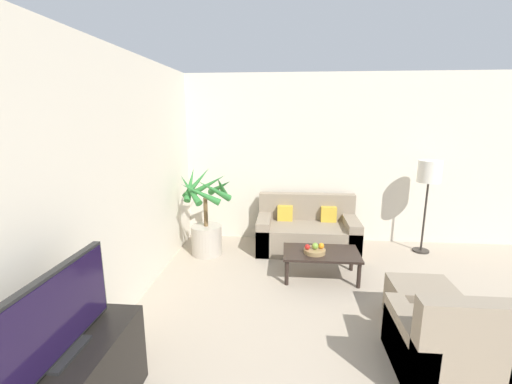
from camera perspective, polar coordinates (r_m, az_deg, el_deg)
The scene contains 13 objects.
wall_back at distance 5.85m, azimuth 20.93°, elevation 4.97°, with size 8.06×0.06×2.70m.
wall_left at distance 3.05m, azimuth -28.23°, elevation -2.21°, with size 0.06×7.80×2.70m.
television at distance 2.46m, azimuth -30.14°, elevation -17.25°, with size 0.18×0.98×0.55m.
potted_palm at distance 5.14m, azimuth -8.30°, elevation -5.00°, with size 0.83×0.83×1.32m.
sofa_loveseat at distance 5.41m, azimuth 8.45°, elevation -6.62°, with size 1.52×0.82×0.82m.
floor_lamp at distance 5.62m, azimuth 26.89°, elevation 2.42°, with size 0.33×0.33×1.41m.
coffee_table at distance 4.52m, azimuth 10.79°, elevation -10.27°, with size 0.96×0.57×0.35m.
fruit_bowl at distance 4.44m, azimuth 9.73°, elevation -9.68°, with size 0.27×0.27×0.05m.
apple_red at distance 4.39m, azimuth 8.55°, elevation -9.04°, with size 0.07×0.07×0.07m.
apple_green at distance 4.42m, azimuth 9.83°, elevation -8.86°, with size 0.08×0.08×0.08m.
orange_fruit at distance 4.45m, azimuth 10.83°, elevation -8.79°, with size 0.07×0.07×0.07m.
armchair at distance 3.32m, azimuth 29.47°, elevation -21.78°, with size 0.77×0.81×0.83m.
ottoman at distance 3.98m, azimuth 25.73°, elevation -16.32°, with size 0.60×0.48×0.42m.
Camera 1 is at (-1.60, 0.64, 2.06)m, focal length 24.00 mm.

